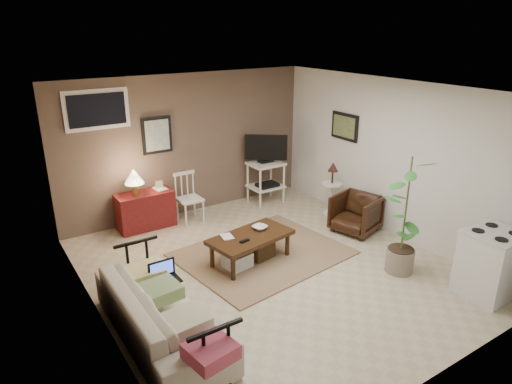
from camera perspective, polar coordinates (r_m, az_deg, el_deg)
floor at (r=6.32m, az=1.97°, el=-9.58°), size 5.00×5.00×0.00m
art_back at (r=7.61m, az=-12.28°, el=6.96°), size 0.50×0.03×0.60m
art_right at (r=7.89m, az=11.03°, el=8.04°), size 0.03×0.60×0.45m
window at (r=7.24m, az=-19.29°, el=9.68°), size 0.96×0.03×0.60m
rug at (r=6.68m, az=0.83°, el=-7.70°), size 2.44×2.05×0.02m
coffee_table at (r=6.36m, az=-0.73°, el=-6.83°), size 1.24×0.78×0.44m
sofa at (r=4.99m, az=-11.91°, el=-13.58°), size 0.60×2.05×0.80m
sofa_pillows at (r=4.77m, az=-10.33°, el=-13.89°), size 0.39×1.95×0.14m
sofa_end_rails at (r=5.06m, az=-10.59°, el=-13.75°), size 0.55×2.05×0.69m
laptop at (r=5.27m, az=-11.46°, el=-10.07°), size 0.31×0.23×0.21m
red_console at (r=7.59m, az=-13.77°, el=-1.84°), size 0.90×0.40×1.04m
spindle_chair at (r=7.70m, az=-8.34°, el=-0.89°), size 0.38×0.38×0.83m
tv_stand at (r=8.35m, az=1.28°, el=3.11°), size 0.65×0.50×1.28m
side_table at (r=7.94m, az=9.49°, el=1.20°), size 0.35×0.35×0.94m
armchair at (r=7.42m, az=12.36°, el=-2.46°), size 0.76×0.79×0.67m
potted_plant at (r=6.19m, az=18.20°, el=-2.35°), size 0.41×0.41×1.64m
stove at (r=6.27m, az=27.24°, el=-7.94°), size 0.64×0.60×0.84m
bowl at (r=6.43m, az=0.48°, el=-3.84°), size 0.21×0.10×0.20m
book_table at (r=6.18m, az=-4.32°, el=-4.93°), size 0.15×0.04×0.20m
book_console at (r=7.53m, az=-12.57°, el=1.04°), size 0.18×0.04×0.24m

